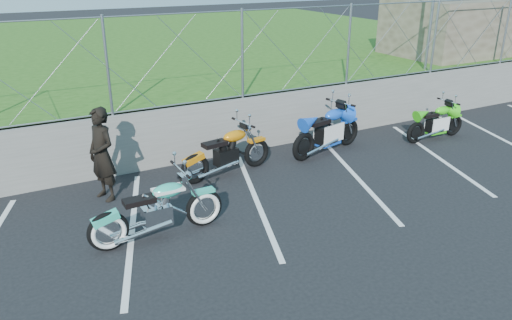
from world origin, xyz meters
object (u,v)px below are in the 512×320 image
sportbike_green (436,123)px  person_standing (102,155)px  cruiser_turquoise (159,212)px  naked_orange (228,154)px  sportbike_blue (328,132)px

sportbike_green → person_standing: bearing=177.3°
cruiser_turquoise → naked_orange: cruiser_turquoise is taller
sportbike_green → person_standing: size_ratio=1.04×
cruiser_turquoise → person_standing: bearing=102.1°
cruiser_turquoise → sportbike_blue: sportbike_blue is taller
naked_orange → sportbike_green: naked_orange is taller
naked_orange → person_standing: size_ratio=1.22×
sportbike_blue → person_standing: (-5.21, -0.03, 0.39)m
cruiser_turquoise → sportbike_green: size_ratio=1.22×
sportbike_blue → cruiser_turquoise: bearing=-170.8°
cruiser_turquoise → person_standing: (-0.46, 1.89, 0.44)m
sportbike_green → person_standing: (-8.20, 0.50, 0.48)m
cruiser_turquoise → sportbike_blue: size_ratio=1.03×
naked_orange → cruiser_turquoise: bearing=-147.3°
cruiser_turquoise → naked_orange: 2.79m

